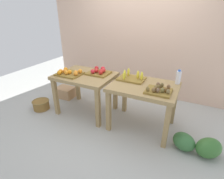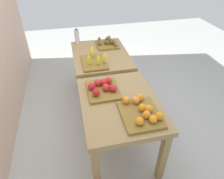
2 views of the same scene
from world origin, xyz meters
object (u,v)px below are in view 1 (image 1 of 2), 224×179
(display_table_left, at_px, (85,80))
(display_table_right, at_px, (144,92))
(orange_bin, at_px, (69,73))
(apple_bin, at_px, (99,72))
(water_bottle, at_px, (178,77))
(kiwi_bin, at_px, (159,90))
(banana_crate, at_px, (131,78))
(cardboard_produce_box, at_px, (66,92))
(watermelon_pile, at_px, (198,145))
(wicker_basket, at_px, (41,104))

(display_table_left, xyz_separation_m, display_table_right, (1.12, 0.00, 0.00))
(orange_bin, bearing_deg, apple_bin, 32.32)
(orange_bin, bearing_deg, water_bottle, 13.75)
(display_table_right, height_order, water_bottle, water_bottle)
(kiwi_bin, distance_m, water_bottle, 0.50)
(banana_crate, height_order, cardboard_produce_box, banana_crate)
(display_table_right, xyz_separation_m, banana_crate, (-0.27, 0.13, 0.15))
(apple_bin, height_order, kiwi_bin, apple_bin)
(apple_bin, height_order, banana_crate, banana_crate)
(display_table_right, xyz_separation_m, apple_bin, (-0.90, 0.14, 0.16))
(banana_crate, bearing_deg, orange_bin, -165.62)
(apple_bin, distance_m, banana_crate, 0.64)
(kiwi_bin, bearing_deg, display_table_left, 173.58)
(watermelon_pile, height_order, wicker_basket, watermelon_pile)
(cardboard_produce_box, bearing_deg, display_table_right, -8.91)
(display_table_left, height_order, apple_bin, apple_bin)
(display_table_left, bearing_deg, wicker_basket, -158.44)
(display_table_left, xyz_separation_m, kiwi_bin, (1.38, -0.16, 0.15))
(kiwi_bin, height_order, cardboard_produce_box, kiwi_bin)
(cardboard_produce_box, bearing_deg, apple_bin, -9.18)
(kiwi_bin, distance_m, watermelon_pile, 0.94)
(kiwi_bin, bearing_deg, cardboard_produce_box, 168.18)
(apple_bin, xyz_separation_m, cardboard_produce_box, (-1.01, 0.16, -0.70))
(water_bottle, relative_size, watermelon_pile, 0.31)
(wicker_basket, height_order, cardboard_produce_box, cardboard_produce_box)
(orange_bin, distance_m, watermelon_pile, 2.37)
(display_table_right, bearing_deg, banana_crate, 154.01)
(display_table_right, xyz_separation_m, water_bottle, (0.46, 0.29, 0.22))
(display_table_right, distance_m, water_bottle, 0.59)
(display_table_left, xyz_separation_m, apple_bin, (0.22, 0.14, 0.16))
(display_table_right, relative_size, kiwi_bin, 2.89)
(water_bottle, xyz_separation_m, watermelon_pile, (0.45, -0.55, -0.76))
(cardboard_produce_box, bearing_deg, watermelon_pile, -11.06)
(display_table_right, distance_m, banana_crate, 0.33)
(display_table_right, height_order, wicker_basket, display_table_right)
(orange_bin, distance_m, wicker_basket, 0.99)
(display_table_right, relative_size, cardboard_produce_box, 2.60)
(display_table_right, bearing_deg, orange_bin, -173.70)
(banana_crate, bearing_deg, wicker_basket, -164.57)
(display_table_right, distance_m, apple_bin, 0.93)
(orange_bin, relative_size, banana_crate, 1.04)
(orange_bin, distance_m, apple_bin, 0.54)
(kiwi_bin, distance_m, wicker_basket, 2.39)
(display_table_left, height_order, cardboard_produce_box, display_table_left)
(display_table_right, xyz_separation_m, cardboard_produce_box, (-1.91, 0.30, -0.55))
(display_table_right, bearing_deg, wicker_basket, -170.10)
(orange_bin, height_order, wicker_basket, orange_bin)
(kiwi_bin, xyz_separation_m, watermelon_pile, (0.64, -0.10, -0.68))
(orange_bin, xyz_separation_m, cardboard_produce_box, (-0.56, 0.45, -0.70))
(banana_crate, xyz_separation_m, cardboard_produce_box, (-1.65, 0.17, -0.70))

